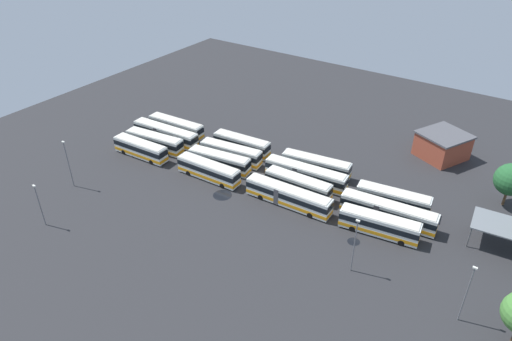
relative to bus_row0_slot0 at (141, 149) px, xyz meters
name	(u,v)px	position (x,y,z in m)	size (l,w,h in m)	color
ground_plane	(262,176)	(24.00, 7.59, -1.84)	(129.51, 129.51, 0.00)	#28282B
bus_row0_slot0	(141,149)	(0.00, 0.00, 0.00)	(12.19, 3.10, 3.47)	silver
bus_row0_slot1	(155,142)	(0.20, 3.71, 0.00)	(12.98, 4.02, 3.47)	silver
bus_row0_slot2	(165,134)	(-0.42, 7.49, 0.00)	(15.56, 3.41, 3.47)	silver
bus_row0_slot3	(176,127)	(-0.74, 11.21, 0.00)	(13.29, 3.23, 3.47)	silver
bus_row1_slot0	(209,170)	(16.32, 1.29, 0.00)	(12.80, 2.92, 3.47)	silver
bus_row1_slot1	(219,161)	(15.91, 5.05, 0.00)	(12.60, 4.21, 3.47)	silver
bus_row1_slot2	(231,153)	(15.95, 8.68, 0.00)	(12.86, 4.11, 3.47)	silver
bus_row1_slot3	(242,144)	(15.60, 12.78, 0.00)	(12.23, 3.40, 3.47)	silver
bus_row2_slot0	(288,196)	(32.66, 2.43, 0.00)	(15.52, 3.07, 3.47)	silver
bus_row2_slot1	(298,185)	(32.39, 6.35, 0.00)	(12.22, 2.85, 3.47)	silver
bus_row2_slot2	(305,174)	(31.76, 10.11, 0.00)	(15.61, 3.81, 3.47)	silver
bus_row2_slot3	(316,165)	(31.90, 13.95, 0.00)	(13.30, 4.31, 3.47)	silver
bus_row3_slot0	(379,225)	(48.32, 3.78, 0.00)	(12.57, 4.22, 3.47)	silver
bus_row3_slot1	(388,212)	(48.23, 7.65, 0.00)	(15.62, 3.96, 3.47)	silver
bus_row3_slot2	(393,199)	(47.71, 11.50, 0.00)	(12.42, 4.20, 3.47)	silver
depot_building	(442,145)	(49.60, 33.69, 0.77)	(11.17, 11.37, 5.17)	#99422D
maintenance_shelter	(501,226)	(64.06, 11.47, 1.79)	(8.53, 6.64, 3.83)	slate
lamp_post_near_entrance	(355,244)	(48.16, -6.05, 3.11)	(0.56, 0.28, 9.05)	slate
lamp_post_by_building	(467,292)	(63.00, -6.53, 3.08)	(0.56, 0.28, 9.00)	slate
lamp_post_mid_lot	(39,203)	(3.08, -24.11, 2.40)	(0.56, 0.28, 7.65)	slate
lamp_post_far_corner	(68,162)	(-2.49, -14.38, 3.19)	(0.56, 0.28, 9.21)	slate
tree_north_edge	(511,180)	(63.11, 23.17, 3.28)	(5.44, 5.44, 7.85)	brown
puddle_front_lane	(222,195)	(21.65, -1.56, -1.83)	(3.38, 3.38, 0.01)	black
puddle_near_shelter	(381,188)	(43.89, 16.41, -1.83)	(2.73, 2.73, 0.01)	black
puddle_between_rows	(223,133)	(7.11, 17.32, -1.83)	(3.33, 3.33, 0.01)	black
puddle_centre_drain	(354,242)	(45.96, -0.07, -1.83)	(1.97, 1.97, 0.01)	black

